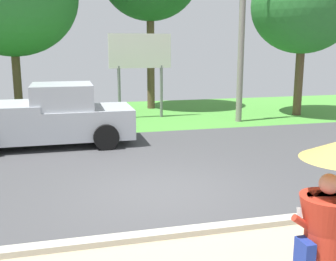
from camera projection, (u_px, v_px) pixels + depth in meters
name	position (u px, v px, depth m)	size (l,w,h in m)	color
ground_plane	(137.00, 158.00, 11.34)	(40.00, 22.00, 0.20)	#424244
monk_pedestrian	(329.00, 228.00, 4.40)	(1.05, 0.96, 2.13)	#B22D1E
pickup_truck	(47.00, 117.00, 12.40)	(5.20, 2.28, 1.88)	#ADB2BA
utility_pole	(241.00, 41.00, 15.83)	(1.80, 0.24, 6.03)	gray
roadside_billboard	(140.00, 57.00, 16.77)	(2.60, 0.12, 3.50)	slate
tree_center_back	(304.00, 6.00, 17.09)	(4.39, 4.39, 6.66)	brown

